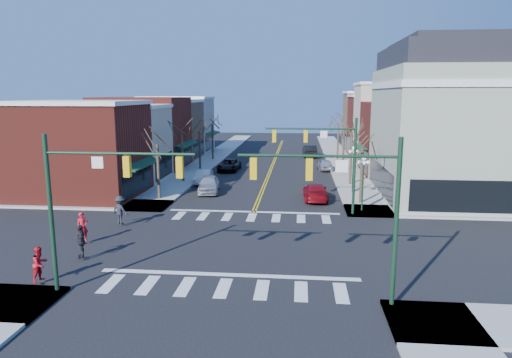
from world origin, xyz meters
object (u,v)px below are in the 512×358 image
(pedestrian_red_b, at_px, (40,264))
(car_right_far, at_px, (310,151))
(lamppost_midblock, at_px, (354,161))
(car_left_mid, at_px, (204,177))
(victorian_corner, at_px, (455,121))
(pedestrian_dark_a, at_px, (81,241))
(car_right_near, at_px, (315,192))
(pedestrian_red_a, at_px, (83,227))
(lamppost_corner, at_px, (363,174))
(pedestrian_dark_b, at_px, (120,210))
(car_left_far, at_px, (229,165))
(car_right_mid, at_px, (325,165))
(car_left_near, at_px, (209,184))

(pedestrian_red_b, bearing_deg, car_right_far, -1.44)
(lamppost_midblock, distance_m, car_left_mid, 14.98)
(victorian_corner, height_order, pedestrian_dark_a, victorian_corner)
(car_left_mid, relative_size, pedestrian_dark_a, 2.24)
(car_right_near, relative_size, pedestrian_red_a, 2.68)
(lamppost_corner, height_order, pedestrian_dark_b, lamppost_corner)
(pedestrian_red_a, bearing_deg, car_right_far, 29.40)
(car_left_far, bearing_deg, lamppost_corner, -51.96)
(pedestrian_red_b, bearing_deg, victorian_corner, -35.25)
(car_right_near, bearing_deg, lamppost_corner, 129.70)
(car_left_mid, xyz_separation_m, pedestrian_dark_a, (-2.06, -21.88, 0.39))
(car_right_far, bearing_deg, car_left_far, 50.17)
(lamppost_midblock, bearing_deg, pedestrian_red_a, -138.09)
(car_right_near, relative_size, pedestrian_red_b, 2.86)
(car_right_far, bearing_deg, car_right_mid, 94.19)
(car_left_near, xyz_separation_m, pedestrian_dark_a, (-3.43, -17.63, 0.29))
(lamppost_corner, xyz_separation_m, car_left_near, (-13.00, 5.81, -2.18))
(pedestrian_dark_a, bearing_deg, pedestrian_red_b, -33.29)
(car_left_near, relative_size, car_left_mid, 1.12)
(lamppost_midblock, bearing_deg, car_left_near, -176.97)
(victorian_corner, relative_size, pedestrian_dark_b, 7.27)
(car_right_mid, relative_size, car_right_far, 0.77)
(pedestrian_red_a, distance_m, pedestrian_red_b, 5.82)
(victorian_corner, distance_m, pedestrian_dark_a, 30.99)
(car_left_far, bearing_deg, car_left_near, -87.84)
(lamppost_midblock, distance_m, car_right_far, 24.90)
(lamppost_midblock, relative_size, pedestrian_red_a, 2.39)
(lamppost_corner, relative_size, pedestrian_red_b, 2.56)
(car_right_near, xyz_separation_m, car_right_mid, (1.60, 15.60, -0.04))
(car_right_far, bearing_deg, victorian_corner, 111.40)
(car_left_far, distance_m, pedestrian_red_b, 33.26)
(car_left_mid, xyz_separation_m, car_right_mid, (12.57, 9.33, -0.01))
(car_left_far, distance_m, car_right_near, 17.12)
(car_right_near, distance_m, car_right_far, 27.28)
(car_right_far, xyz_separation_m, pedestrian_red_b, (-13.45, -46.14, 0.15))
(pedestrian_dark_b, bearing_deg, car_right_mid, -98.66)
(lamppost_corner, distance_m, pedestrian_red_b, 22.69)
(car_left_near, relative_size, car_right_far, 0.89)
(car_right_far, xyz_separation_m, pedestrian_dark_b, (-13.42, -36.47, 0.29))
(victorian_corner, bearing_deg, pedestrian_dark_a, -144.24)
(pedestrian_red_a, distance_m, pedestrian_dark_a, 2.78)
(lamppost_midblock, relative_size, car_left_far, 0.90)
(lamppost_corner, distance_m, car_right_near, 5.57)
(car_left_mid, bearing_deg, car_right_mid, 33.47)
(car_right_near, height_order, pedestrian_dark_a, pedestrian_dark_a)
(car_left_far, xyz_separation_m, pedestrian_red_a, (-4.59, -27.26, 0.39))
(car_right_far, distance_m, pedestrian_red_a, 42.79)
(lamppost_corner, bearing_deg, pedestrian_red_a, -152.16)
(pedestrian_red_b, distance_m, pedestrian_dark_a, 3.27)
(lamppost_corner, distance_m, pedestrian_dark_b, 17.75)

